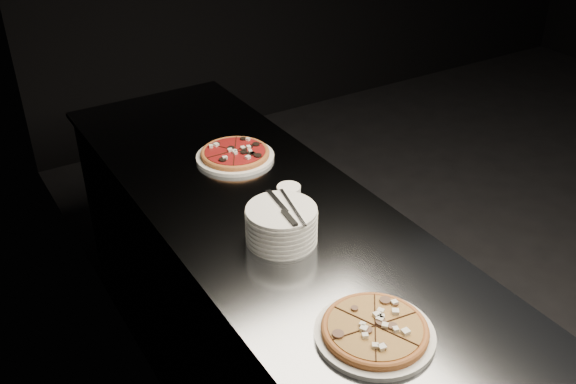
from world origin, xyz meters
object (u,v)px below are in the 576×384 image
counter (276,318)px  pizza_mushroom (375,331)px  cutlery (287,210)px  ramekin (289,195)px  plate_stack (281,224)px  pizza_tomato (235,154)px

counter → pizza_mushroom: size_ratio=7.73×
cutlery → pizza_mushroom: bearing=-86.7°
pizza_mushroom → ramekin: bearing=77.3°
counter → plate_stack: size_ratio=10.92×
plate_stack → cutlery: 0.06m
plate_stack → pizza_mushroom: bearing=-92.2°
cutlery → ramekin: 0.24m
counter → pizza_tomato: pizza_tomato is taller
pizza_tomato → cutlery: (-0.12, -0.58, 0.10)m
cutlery → ramekin: size_ratio=2.85×
pizza_tomato → plate_stack: size_ratio=1.36×
counter → ramekin: 0.50m
plate_stack → ramekin: (0.13, 0.17, -0.02)m
counter → pizza_mushroom: 0.79m
pizza_tomato → cutlery: cutlery is taller
ramekin → pizza_tomato: bearing=90.1°
pizza_tomato → ramekin: size_ratio=3.72×
counter → plate_stack: bearing=-112.3°
ramekin → pizza_mushroom: bearing=-102.7°
pizza_mushroom → cutlery: cutlery is taller
plate_stack → cutlery: size_ratio=0.96×
plate_stack → pizza_tomato: bearing=77.0°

